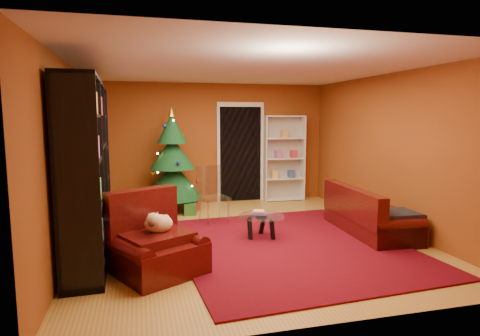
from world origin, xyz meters
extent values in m
cube|color=#AC8234|center=(0.00, 0.00, -0.03)|extent=(5.00, 5.50, 0.05)
cube|color=silver|center=(0.00, 0.00, 2.62)|extent=(5.00, 5.50, 0.05)
cube|color=brown|center=(0.00, 2.77, 1.30)|extent=(5.00, 0.05, 2.60)
cube|color=brown|center=(-2.52, 0.00, 1.30)|extent=(0.05, 5.50, 2.60)
cube|color=brown|center=(2.52, 0.00, 1.30)|extent=(0.05, 5.50, 2.60)
cube|color=#5B0712|center=(0.51, -0.55, 0.01)|extent=(3.41, 3.90, 0.02)
cube|color=#19566D|center=(-1.14, 1.63, 0.13)|extent=(0.35, 0.35, 0.27)
cube|color=#256821|center=(-0.67, 1.70, 0.11)|extent=(0.24, 0.24, 0.23)
cube|color=#AA2436|center=(-0.57, 2.01, 0.11)|extent=(0.28, 0.28, 0.22)
camera|label=1|loc=(-1.59, -5.88, 1.87)|focal=30.00mm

